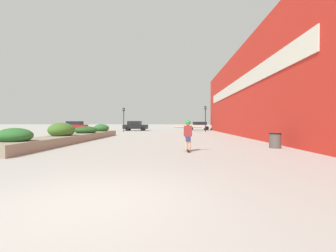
{
  "coord_description": "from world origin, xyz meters",
  "views": [
    {
      "loc": [
        1.44,
        -3.82,
        1.37
      ],
      "look_at": [
        0.75,
        16.48,
        1.04
      ],
      "focal_mm": 24.0,
      "sensor_mm": 36.0,
      "label": 1
    }
  ],
  "objects": [
    {
      "name": "skateboarder",
      "position": [
        2.01,
        6.57,
        0.93
      ],
      "size": [
        1.3,
        0.24,
        1.39
      ],
      "rotation": [
        0.0,
        0.0,
        0.12
      ],
      "color": "tan",
      "rests_on": "skateboard"
    },
    {
      "name": "car_center_left",
      "position": [
        -14.91,
        31.72,
        0.8
      ],
      "size": [
        3.93,
        2.05,
        1.55
      ],
      "rotation": [
        0.0,
        0.0,
        1.57
      ],
      "color": "maroon",
      "rests_on": "ground_plane"
    },
    {
      "name": "traffic_light_right",
      "position": [
        5.73,
        28.65,
        2.51
      ],
      "size": [
        0.28,
        0.3,
        3.71
      ],
      "color": "black",
      "rests_on": "ground_plane"
    },
    {
      "name": "ground_plane",
      "position": [
        0.0,
        0.0,
        0.0
      ],
      "size": [
        300.0,
        300.0,
        0.0
      ],
      "primitive_type": "plane",
      "color": "#A3A099"
    },
    {
      "name": "car_leftmost",
      "position": [
        5.51,
        35.79,
        0.78
      ],
      "size": [
        4.32,
        1.88,
        1.47
      ],
      "rotation": [
        0.0,
        0.0,
        1.57
      ],
      "color": "#BCBCC1",
      "rests_on": "ground_plane"
    },
    {
      "name": "traffic_light_left",
      "position": [
        -6.1,
        28.49,
        2.36
      ],
      "size": [
        0.28,
        0.3,
        3.46
      ],
      "color": "black",
      "rests_on": "ground_plane"
    },
    {
      "name": "building_wall_right",
      "position": [
        7.99,
        16.81,
        4.34
      ],
      "size": [
        0.67,
        39.81,
        8.67
      ],
      "color": "red",
      "rests_on": "ground_plane"
    },
    {
      "name": "trash_bin",
      "position": [
        6.73,
        8.28,
        0.4
      ],
      "size": [
        0.62,
        0.62,
        0.8
      ],
      "color": "#514C47",
      "rests_on": "ground_plane"
    },
    {
      "name": "car_center_right",
      "position": [
        -5.19,
        32.85,
        0.81
      ],
      "size": [
        3.97,
        1.88,
        1.58
      ],
      "rotation": [
        0.0,
        0.0,
        -1.57
      ],
      "color": "black",
      "rests_on": "ground_plane"
    },
    {
      "name": "planter_box",
      "position": [
        -5.87,
        12.12,
        0.45
      ],
      "size": [
        1.91,
        15.51,
        1.35
      ],
      "color": "gray",
      "rests_on": "ground_plane"
    },
    {
      "name": "skateboard",
      "position": [
        2.01,
        6.57,
        0.07
      ],
      "size": [
        0.25,
        0.6,
        0.09
      ],
      "rotation": [
        0.0,
        0.0,
        0.12
      ],
      "color": "black",
      "rests_on": "ground_plane"
    }
  ]
}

